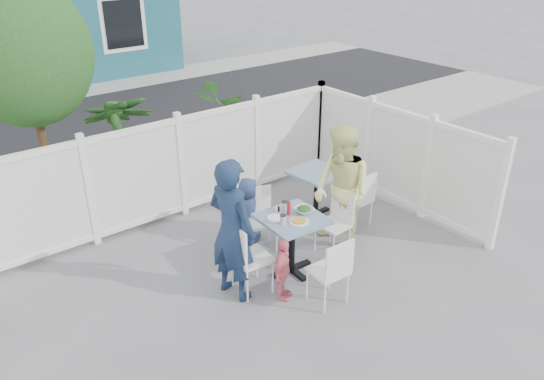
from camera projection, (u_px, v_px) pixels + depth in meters
ground at (273, 286)px, 6.76m from camera, size 80.00×80.00×0.00m
near_sidewalk at (141, 185)px, 9.43m from camera, size 24.00×2.60×0.01m
street at (69, 129)px, 12.04m from camera, size 24.00×5.00×0.01m
far_sidewalk at (29, 99)px, 14.23m from camera, size 24.00×1.60×0.01m
fence_back at (181, 168)px, 8.16m from camera, size 5.86×0.08×1.60m
fence_right at (396, 159)px, 8.49m from camera, size 0.08×3.66×1.60m
tree at (25, 55)px, 7.05m from camera, size 1.80×1.62×3.59m
potted_shrub_a at (125, 153)px, 8.25m from camera, size 1.28×1.28×1.91m
potted_shrub_b at (241, 132)px, 9.41m from camera, size 2.02×1.96×1.70m
main_table at (292, 230)px, 6.80m from camera, size 0.81×0.81×0.81m
spare_table at (317, 181)px, 8.18m from camera, size 0.78×0.78×0.77m
chair_left at (246, 253)px, 6.42m from camera, size 0.47×0.49×0.98m
chair_right at (337, 218)px, 7.31m from camera, size 0.41×0.42×0.88m
chair_back at (259, 214)px, 7.40m from camera, size 0.52×0.51×0.89m
chair_near at (333, 268)px, 6.21m from camera, size 0.43×0.42×0.91m
chair_spare at (361, 196)px, 7.89m from camera, size 0.42×0.41×0.89m
man at (232, 230)px, 6.24m from camera, size 0.57×0.74×1.82m
woman at (342, 191)px, 7.19m from camera, size 0.79×0.96×1.80m
boy at (248, 212)px, 7.48m from camera, size 0.58×0.47×1.02m
toddler at (283, 270)px, 6.38m from camera, size 0.50×0.44×0.81m
plate_main at (299, 222)px, 6.61m from camera, size 0.25×0.25×0.02m
plate_side at (276, 218)px, 6.69m from camera, size 0.22×0.22×0.02m
salad_bowl at (304, 210)px, 6.83m from camera, size 0.24×0.24×0.06m
coffee_cup_a at (283, 220)px, 6.55m from camera, size 0.08×0.08×0.12m
coffee_cup_b at (285, 206)px, 6.87m from camera, size 0.08×0.08×0.12m
ketchup_bottle at (289, 209)px, 6.75m from camera, size 0.05×0.05×0.17m
salt_shaker at (276, 210)px, 6.82m from camera, size 0.03×0.03×0.07m
pepper_shaker at (279, 209)px, 6.85m from camera, size 0.03×0.03×0.07m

